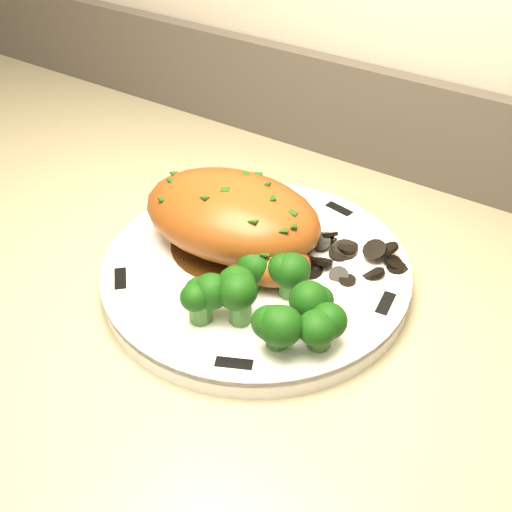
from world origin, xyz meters
The scene contains 10 objects.
plate centered at (0.14, 1.73, 0.94)m, with size 0.29×0.29×0.02m, color white.
rim_accent_0 centered at (0.27, 1.75, 0.95)m, with size 0.03×0.01×0.00m, color black.
rim_accent_1 centered at (0.17, 1.85, 0.95)m, with size 0.03×0.01×0.00m, color black.
rim_accent_2 centered at (0.03, 1.79, 0.95)m, with size 0.03×0.01×0.00m, color black.
rim_accent_3 centered at (0.05, 1.65, 0.95)m, with size 0.03×0.01×0.00m, color black.
rim_accent_4 centered at (0.20, 1.62, 0.95)m, with size 0.03×0.01×0.00m, color black.
gravy_pool centered at (0.11, 1.74, 0.95)m, with size 0.12×0.12×0.00m, color #3F240B.
chicken_breast centered at (0.11, 1.74, 0.98)m, with size 0.19×0.14×0.07m.
mushroom_pile centered at (0.22, 1.78, 0.96)m, with size 0.09×0.07×0.02m.
broccoli_florets centered at (0.19, 1.68, 0.98)m, with size 0.13×0.10×0.04m.
Camera 1 is at (0.40, 1.34, 1.33)m, focal length 45.00 mm.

